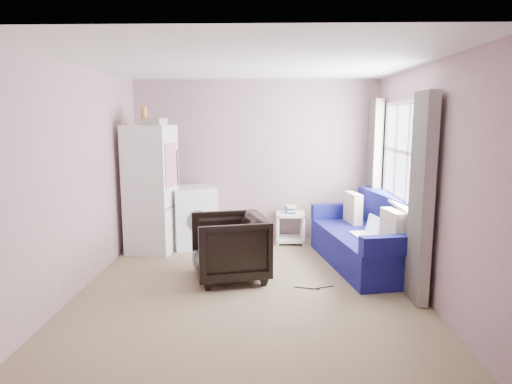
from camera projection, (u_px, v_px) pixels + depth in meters
room at (252, 178)px, 5.10m from camera, size 3.84×4.24×2.54m
armchair at (229, 244)px, 5.45m from camera, size 0.97×1.01×0.86m
fridge at (151, 188)px, 6.51m from camera, size 0.71×0.70×2.07m
washing_machine at (192, 215)px, 6.88m from camera, size 0.83×0.83×0.90m
side_table at (290, 225)px, 7.05m from camera, size 0.44×0.44×0.59m
sofa at (370, 241)px, 5.98m from camera, size 1.28×2.16×0.90m
window_dressing at (393, 183)px, 5.75m from camera, size 0.17×2.62×2.18m
floor_cables at (315, 288)px, 5.19m from camera, size 0.46×0.12×0.01m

